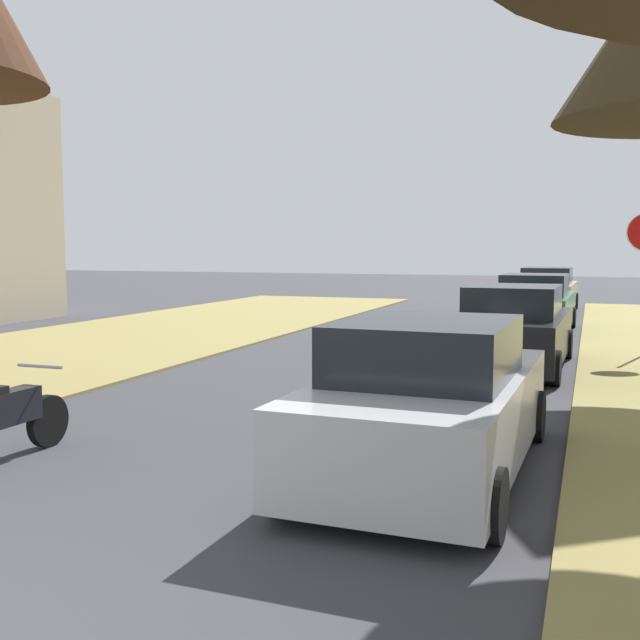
{
  "coord_description": "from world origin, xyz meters",
  "views": [
    {
      "loc": [
        3.8,
        -1.68,
        2.29
      ],
      "look_at": [
        0.4,
        7.71,
        1.31
      ],
      "focal_mm": 42.13,
      "sensor_mm": 36.0,
      "label": 1
    }
  ],
  "objects_px": {
    "parked_sedan_silver": "(430,402)",
    "parked_sedan_black": "(514,330)",
    "parked_sedan_tan": "(547,291)",
    "parked_sedan_green": "(535,306)"
  },
  "relations": [
    {
      "from": "parked_sedan_silver",
      "to": "parked_sedan_green",
      "type": "relative_size",
      "value": 1.0
    },
    {
      "from": "parked_sedan_silver",
      "to": "parked_sedan_black",
      "type": "bearing_deg",
      "value": 88.82
    },
    {
      "from": "parked_sedan_tan",
      "to": "parked_sedan_green",
      "type": "bearing_deg",
      "value": -89.51
    },
    {
      "from": "parked_sedan_silver",
      "to": "parked_sedan_green",
      "type": "xyz_separation_m",
      "value": [
        0.09,
        13.35,
        0.0
      ]
    },
    {
      "from": "parked_sedan_silver",
      "to": "parked_sedan_tan",
      "type": "height_order",
      "value": "same"
    },
    {
      "from": "parked_sedan_black",
      "to": "parked_sedan_silver",
      "type": "bearing_deg",
      "value": -91.18
    },
    {
      "from": "parked_sedan_black",
      "to": "parked_sedan_tan",
      "type": "relative_size",
      "value": 1.0
    },
    {
      "from": "parked_sedan_black",
      "to": "parked_sedan_tan",
      "type": "xyz_separation_m",
      "value": [
        -0.12,
        13.21,
        0.0
      ]
    },
    {
      "from": "parked_sedan_silver",
      "to": "parked_sedan_tan",
      "type": "xyz_separation_m",
      "value": [
        0.03,
        20.29,
        0.0
      ]
    },
    {
      "from": "parked_sedan_green",
      "to": "parked_sedan_tan",
      "type": "distance_m",
      "value": 6.93
    }
  ]
}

